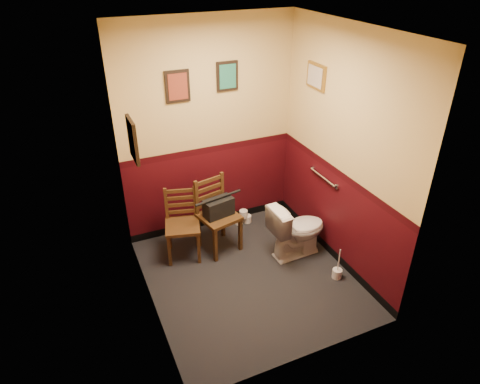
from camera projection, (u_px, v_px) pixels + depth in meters
name	position (u px, v px, depth m)	size (l,w,h in m)	color
floor	(249.00, 277.00, 4.91)	(2.20, 2.40, 0.00)	black
ceiling	(252.00, 29.00, 3.57)	(2.20, 2.40, 0.00)	silver
wall_back	(208.00, 131.00, 5.19)	(2.20, 2.70, 0.00)	#39070D
wall_front	(316.00, 238.00, 3.29)	(2.20, 2.70, 0.00)	#39070D
wall_left	(140.00, 196.00, 3.85)	(2.40, 2.70, 0.00)	#39070D
wall_right	(342.00, 154.00, 4.63)	(2.40, 2.70, 0.00)	#39070D
grab_bar	(323.00, 177.00, 5.01)	(0.05, 0.56, 0.06)	silver
framed_print_back_a	(178.00, 86.00, 4.75)	(0.28, 0.04, 0.36)	black
framed_print_back_b	(227.00, 76.00, 4.94)	(0.26, 0.04, 0.34)	black
framed_print_left	(133.00, 140.00, 3.69)	(0.04, 0.30, 0.38)	black
framed_print_right	(316.00, 76.00, 4.75)	(0.04, 0.34, 0.28)	olive
toilet	(297.00, 230.00, 5.13)	(0.40, 0.71, 0.69)	white
toilet_brush	(337.00, 273.00, 4.88)	(0.11, 0.11, 0.40)	silver
chair_left	(182.00, 224.00, 5.09)	(0.49, 0.49, 0.86)	#4D3017
chair_right	(217.00, 215.00, 5.20)	(0.52, 0.52, 0.93)	#4D3017
handbag	(219.00, 207.00, 5.10)	(0.38, 0.24, 0.26)	black
tp_stack	(243.00, 218.00, 5.84)	(0.23, 0.12, 0.20)	silver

